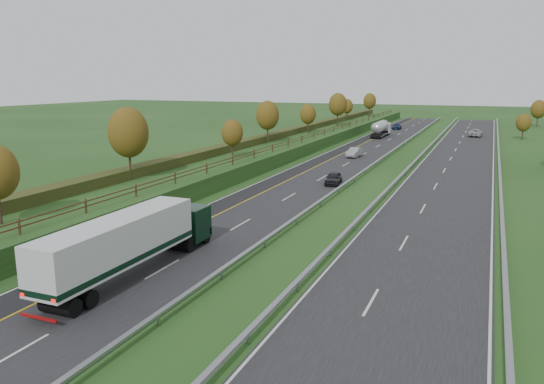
{
  "coord_description": "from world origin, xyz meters",
  "views": [
    {
      "loc": [
        20.77,
        -17.16,
        12.45
      ],
      "look_at": [
        2.46,
        27.23,
        2.2
      ],
      "focal_mm": 35.0,
      "sensor_mm": 36.0,
      "label": 1
    }
  ],
  "objects_px": {
    "car_silver_mid": "(355,152)",
    "car_small_far": "(397,126)",
    "box_lorry": "(130,242)",
    "car_oncoming": "(476,133)",
    "car_dark_near": "(333,178)",
    "road_tanker": "(381,128)"
  },
  "relations": [
    {
      "from": "car_silver_mid",
      "to": "car_small_far",
      "type": "bearing_deg",
      "value": 97.77
    },
    {
      "from": "box_lorry",
      "to": "car_small_far",
      "type": "bearing_deg",
      "value": 90.69
    },
    {
      "from": "car_silver_mid",
      "to": "box_lorry",
      "type": "bearing_deg",
      "value": -84.72
    },
    {
      "from": "box_lorry",
      "to": "car_small_far",
      "type": "xyz_separation_m",
      "value": [
        -1.32,
        109.71,
        -1.58
      ]
    },
    {
      "from": "car_silver_mid",
      "to": "car_oncoming",
      "type": "xyz_separation_m",
      "value": [
        17.14,
        41.2,
        0.04
      ]
    },
    {
      "from": "box_lorry",
      "to": "car_oncoming",
      "type": "relative_size",
      "value": 2.82
    },
    {
      "from": "car_small_far",
      "to": "car_oncoming",
      "type": "distance_m",
      "value": 21.76
    },
    {
      "from": "car_dark_near",
      "to": "box_lorry",
      "type": "bearing_deg",
      "value": -103.22
    },
    {
      "from": "box_lorry",
      "to": "car_silver_mid",
      "type": "bearing_deg",
      "value": 89.51
    },
    {
      "from": "car_dark_near",
      "to": "car_small_far",
      "type": "relative_size",
      "value": 0.88
    },
    {
      "from": "box_lorry",
      "to": "car_silver_mid",
      "type": "relative_size",
      "value": 3.53
    },
    {
      "from": "box_lorry",
      "to": "car_silver_mid",
      "type": "xyz_separation_m",
      "value": [
        0.5,
        57.81,
        -1.53
      ]
    },
    {
      "from": "car_silver_mid",
      "to": "car_small_far",
      "type": "height_order",
      "value": "car_silver_mid"
    },
    {
      "from": "car_oncoming",
      "to": "box_lorry",
      "type": "bearing_deg",
      "value": 82.86
    },
    {
      "from": "box_lorry",
      "to": "road_tanker",
      "type": "bearing_deg",
      "value": 91.07
    },
    {
      "from": "box_lorry",
      "to": "road_tanker",
      "type": "height_order",
      "value": "box_lorry"
    },
    {
      "from": "car_small_far",
      "to": "car_oncoming",
      "type": "height_order",
      "value": "car_oncoming"
    },
    {
      "from": "road_tanker",
      "to": "car_dark_near",
      "type": "xyz_separation_m",
      "value": [
        5.29,
        -56.33,
        -1.09
      ]
    },
    {
      "from": "car_oncoming",
      "to": "car_silver_mid",
      "type": "bearing_deg",
      "value": 70.37
    },
    {
      "from": "road_tanker",
      "to": "car_dark_near",
      "type": "bearing_deg",
      "value": -84.63
    },
    {
      "from": "road_tanker",
      "to": "car_small_far",
      "type": "xyz_separation_m",
      "value": [
        0.39,
        18.93,
        -1.12
      ]
    },
    {
      "from": "road_tanker",
      "to": "car_silver_mid",
      "type": "bearing_deg",
      "value": -86.18
    }
  ]
}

